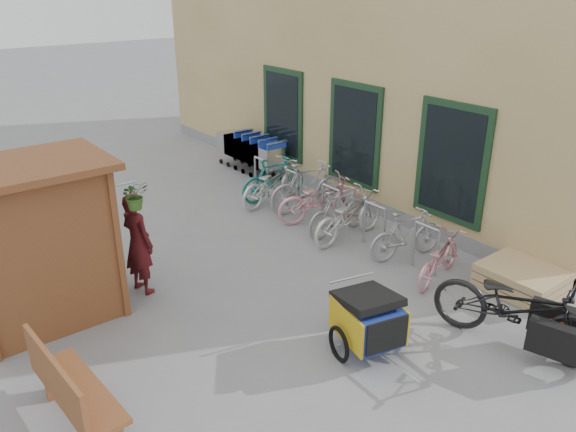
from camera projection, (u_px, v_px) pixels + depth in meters
ground at (323, 316)px, 8.41m from camera, size 80.00×80.00×0.00m
building at (403, 29)px, 13.99m from camera, size 6.07×13.00×7.00m
kiosk at (29, 224)px, 7.73m from camera, size 2.49×1.65×2.40m
bike_rack at (331, 203)px, 11.25m from camera, size 0.05×5.35×0.86m
pallet_stack at (521, 279)px, 9.02m from camera, size 1.00×1.20×0.40m
bench at (70, 390)px, 6.13m from camera, size 0.58×1.64×1.02m
shopping_carts at (250, 149)px, 14.42m from camera, size 0.59×2.36×1.07m
child_trailer at (368, 318)px, 7.44m from camera, size 1.02×1.61×0.93m
cargo_bike at (519, 309)px, 7.50m from camera, size 1.39×2.42×1.20m
person_kiosk at (138, 243)px, 8.79m from camera, size 0.53×0.69×1.68m
bike_0 at (439, 258)px, 9.29m from camera, size 1.61×0.90×0.80m
bike_1 at (407, 234)px, 10.01m from camera, size 1.58×0.78×0.92m
bike_2 at (349, 216)px, 10.72m from camera, size 1.87×0.77×0.96m
bike_3 at (339, 211)px, 10.96m from camera, size 1.58×0.48×0.95m
bike_4 at (320, 199)px, 11.54m from camera, size 1.95×1.16×0.97m
bike_5 at (308, 187)px, 12.03m from camera, size 1.88×0.81×1.10m
bike_6 at (272, 183)px, 12.45m from camera, size 1.90×0.94×0.95m
bike_7 at (274, 179)px, 12.66m from camera, size 1.68×0.58×0.99m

